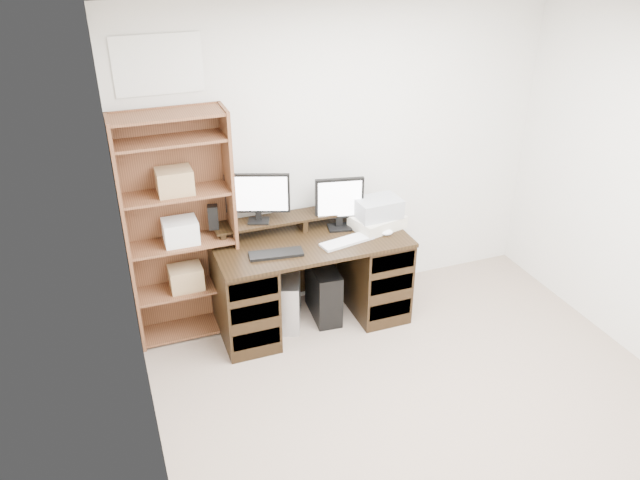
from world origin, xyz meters
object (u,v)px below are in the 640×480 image
desk (311,279)px  tower_black (323,291)px  tower_silver (288,299)px  bookshelf (180,228)px  monitor_small (339,201)px  monitor_wide (258,195)px  printer (377,222)px

desk → tower_black: (0.12, 0.03, -0.16)m
tower_silver → bookshelf: bearing=-172.6°
bookshelf → desk: bearing=-12.6°
tower_silver → tower_black: tower_black is taller
monitor_small → tower_silver: bearing=-160.1°
monitor_wide → tower_silver: (0.16, -0.17, -0.87)m
monitor_small → printer: bearing=-8.4°
monitor_small → tower_black: size_ratio=0.89×
tower_silver → bookshelf: bookshelf is taller
printer → tower_black: bearing=163.4°
monitor_small → tower_silver: (-0.47, -0.07, -0.76)m
tower_silver → tower_black: 0.30m
monitor_small → tower_black: 0.77m
desk → printer: size_ratio=3.87×
printer → bookshelf: bearing=158.3°
monitor_wide → bookshelf: size_ratio=0.26×
bookshelf → monitor_small: bearing=-4.7°
monitor_wide → printer: bearing=7.5°
printer → tower_black: printer is taller
desk → printer: (0.57, 0.01, 0.41)m
monitor_wide → printer: (0.92, -0.20, -0.29)m
printer → bookshelf: size_ratio=0.22×
tower_silver → bookshelf: (-0.77, 0.17, 0.70)m
tower_black → monitor_wide: bearing=163.1°
monitor_small → tower_black: bearing=-142.4°
desk → monitor_wide: 0.81m
desk → monitor_wide: bearing=148.3°
printer → tower_black: 0.73m
monitor_small → tower_black: (-0.16, -0.08, -0.75)m
tower_black → tower_silver: bearing=-177.1°
monitor_small → printer: size_ratio=1.08×
tower_black → printer: bearing=1.9°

